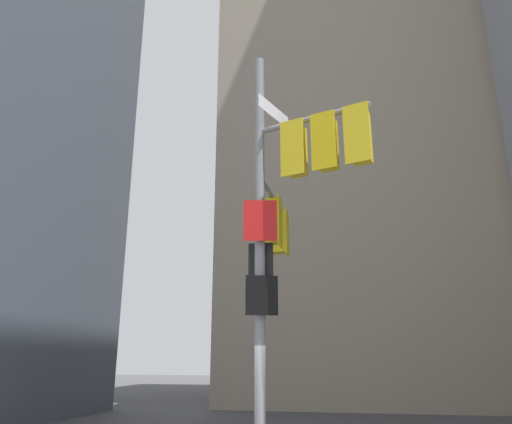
% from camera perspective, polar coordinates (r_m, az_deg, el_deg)
% --- Properties ---
extents(building_mid_block, '(15.96, 15.96, 33.82)m').
position_cam_1_polar(building_mid_block, '(34.35, 12.25, 8.83)').
color(building_mid_block, tan).
rests_on(building_mid_block, ground).
extents(signal_pole_assembly, '(2.49, 3.52, 8.46)m').
position_cam_1_polar(signal_pole_assembly, '(9.72, 3.55, -0.10)').
color(signal_pole_assembly, gray).
rests_on(signal_pole_assembly, ground).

